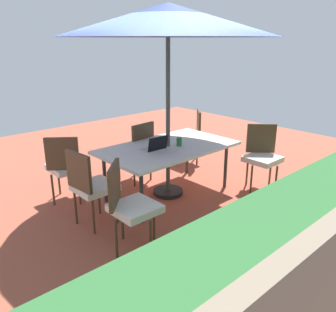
{
  "coord_description": "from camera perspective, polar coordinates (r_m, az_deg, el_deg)",
  "views": [
    {
      "loc": [
        3.21,
        3.5,
        2.19
      ],
      "look_at": [
        0.0,
        0.0,
        0.59
      ],
      "focal_mm": 37.16,
      "sensor_mm": 36.0,
      "label": 1
    }
  ],
  "objects": [
    {
      "name": "cup",
      "position": [
        4.98,
        1.83,
        2.35
      ],
      "size": [
        0.08,
        0.08,
        0.12
      ],
      "primitive_type": "cylinder",
      "color": "#286B33",
      "rests_on": "dining_table"
    },
    {
      "name": "chair_southwest",
      "position": [
        6.41,
        3.7,
        3.73
      ],
      "size": [
        0.59,
        0.59,
        0.98
      ],
      "rotation": [
        0.0,
        0.0,
        0.83
      ],
      "color": "silver",
      "rests_on": "ground_plane"
    },
    {
      "name": "chair_east",
      "position": [
        4.27,
        -12.61,
        -4.49
      ],
      "size": [
        0.48,
        0.47,
        0.98
      ],
      "rotation": [
        0.0,
        0.0,
        4.82
      ],
      "color": "silver",
      "rests_on": "ground_plane"
    },
    {
      "name": "ground_plane",
      "position": [
        5.24,
        0.0,
        -6.28
      ],
      "size": [
        10.0,
        10.0,
        0.02
      ],
      "primitive_type": "cube",
      "color": "#9E4C38"
    },
    {
      "name": "hedge_row",
      "position": [
        3.81,
        25.72,
        -10.58
      ],
      "size": [
        6.3,
        0.95,
        0.91
      ],
      "primitive_type": "cube",
      "color": "#2D6633",
      "rests_on": "ground_plane"
    },
    {
      "name": "chair_south",
      "position": [
        5.52,
        -5.12,
        1.22
      ],
      "size": [
        0.47,
        0.48,
        0.98
      ],
      "rotation": [
        0.0,
        0.0,
        0.1
      ],
      "color": "silver",
      "rests_on": "ground_plane"
    },
    {
      "name": "chair_southeast",
      "position": [
        5.0,
        -16.43,
        -1.33
      ],
      "size": [
        0.58,
        0.58,
        0.98
      ],
      "rotation": [
        0.0,
        0.0,
        5.61
      ],
      "color": "silver",
      "rests_on": "ground_plane"
    },
    {
      "name": "dining_table",
      "position": [
        4.98,
        0.0,
        1.1
      ],
      "size": [
        1.94,
        1.13,
        0.74
      ],
      "color": "white",
      "rests_on": "ground_plane"
    },
    {
      "name": "laptop",
      "position": [
        4.77,
        -2.15,
        1.46
      ],
      "size": [
        0.33,
        0.26,
        0.21
      ],
      "rotation": [
        0.0,
        0.0,
        -0.05
      ],
      "color": "#B7B7BC",
      "rests_on": "dining_table"
    },
    {
      "name": "patio_umbrella",
      "position": [
        4.76,
        0.0,
        21.31
      ],
      "size": [
        2.86,
        2.86,
        2.64
      ],
      "color": "#4C4C4C",
      "rests_on": "ground_plane"
    },
    {
      "name": "chair_northeast",
      "position": [
        3.73,
        -6.41,
        -7.63
      ],
      "size": [
        0.59,
        0.59,
        0.98
      ],
      "rotation": [
        0.0,
        0.0,
        3.92
      ],
      "color": "silver",
      "rests_on": "ground_plane"
    },
    {
      "name": "chair_northwest",
      "position": [
        5.43,
        15.17,
        0.35
      ],
      "size": [
        0.59,
        0.59,
        0.98
      ],
      "rotation": [
        0.0,
        0.0,
        2.35
      ],
      "color": "silver",
      "rests_on": "ground_plane"
    }
  ]
}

